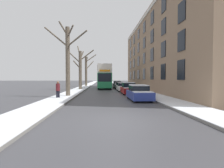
{
  "coord_description": "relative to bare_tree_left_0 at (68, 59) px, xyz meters",
  "views": [
    {
      "loc": [
        -0.9,
        -8.04,
        2.01
      ],
      "look_at": [
        0.89,
        21.65,
        1.07
      ],
      "focal_mm": 28.0,
      "sensor_mm": 36.0,
      "label": 1
    }
  ],
  "objects": [
    {
      "name": "ground_plane",
      "position": [
        4.55,
        -11.06,
        -4.15
      ],
      "size": [
        320.0,
        320.0,
        0.0
      ],
      "primitive_type": "plane",
      "color": "#424247"
    },
    {
      "name": "sidewalk_left",
      "position": [
        -0.32,
        41.94,
        -4.07
      ],
      "size": [
        2.41,
        130.0,
        0.16
      ],
      "color": "slate",
      "rests_on": "ground"
    },
    {
      "name": "sidewalk_right",
      "position": [
        9.42,
        41.94,
        -4.07
      ],
      "size": [
        2.41,
        130.0,
        0.16
      ],
      "color": "slate",
      "rests_on": "ground"
    },
    {
      "name": "terrace_facade_right",
      "position": [
        15.12,
        9.04,
        2.13
      ],
      "size": [
        9.1,
        35.13,
        12.55
      ],
      "color": "#8C7056",
      "rests_on": "ground"
    },
    {
      "name": "bare_tree_left_0",
      "position": [
        0.0,
        0.0,
        0.0
      ],
      "size": [
        4.84,
        1.76,
        8.01
      ],
      "color": "brown",
      "rests_on": "ground"
    },
    {
      "name": "bare_tree_left_1",
      "position": [
        -0.04,
        11.59,
        -0.3
      ],
      "size": [
        4.49,
        2.3,
        7.97
      ],
      "color": "brown",
      "rests_on": "ground"
    },
    {
      "name": "bare_tree_left_2",
      "position": [
        -0.05,
        24.38,
        -0.13
      ],
      "size": [
        2.82,
        3.01,
        8.06
      ],
      "color": "brown",
      "rests_on": "ground"
    },
    {
      "name": "double_decker_bus",
      "position": [
        4.2,
        16.42,
        -1.57
      ],
      "size": [
        2.57,
        11.69,
        4.56
      ],
      "color": "#1E7A47",
      "rests_on": "ground"
    },
    {
      "name": "parked_car_0",
      "position": [
        7.11,
        -3.13,
        -3.48
      ],
      "size": [
        1.79,
        4.34,
        1.43
      ],
      "color": "navy",
      "rests_on": "ground"
    },
    {
      "name": "parked_car_1",
      "position": [
        7.11,
        3.09,
        -3.45
      ],
      "size": [
        1.7,
        4.0,
        1.52
      ],
      "color": "maroon",
      "rests_on": "ground"
    },
    {
      "name": "parked_car_2",
      "position": [
        7.11,
        8.37,
        -3.51
      ],
      "size": [
        1.9,
        4.21,
        1.36
      ],
      "color": "silver",
      "rests_on": "ground"
    },
    {
      "name": "parked_car_3",
      "position": [
        7.11,
        13.77,
        -3.51
      ],
      "size": [
        1.77,
        4.41,
        1.37
      ],
      "color": "slate",
      "rests_on": "ground"
    },
    {
      "name": "parked_car_4",
      "position": [
        7.11,
        19.56,
        -3.46
      ],
      "size": [
        1.82,
        4.29,
        1.49
      ],
      "color": "slate",
      "rests_on": "ground"
    },
    {
      "name": "pedestrian_left_sidewalk",
      "position": [
        -0.58,
        -1.93,
        -3.19
      ],
      "size": [
        0.38,
        0.38,
        1.74
      ],
      "rotation": [
        0.0,
        0.0,
        0.48
      ],
      "color": "black",
      "rests_on": "ground"
    }
  ]
}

